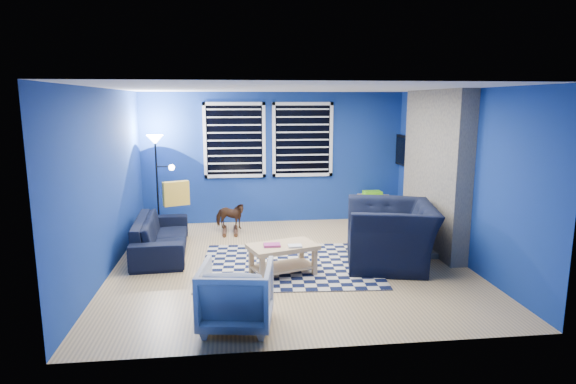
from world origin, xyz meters
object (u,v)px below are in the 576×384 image
object	(u,v)px
tv	(406,151)
floor_lamp	(157,153)
rocking_horse	(230,216)
cabinet	(372,208)
coffee_table	(283,253)
armchair_big	(391,234)
sofa	(161,235)
armchair_bent	(236,295)

from	to	relation	value
tv	floor_lamp	distance (m)	4.58
rocking_horse	cabinet	size ratio (longest dim) A/B	0.80
floor_lamp	coffee_table	bearing A→B (deg)	-52.08
cabinet	armchair_big	bearing A→B (deg)	-79.21
rocking_horse	coffee_table	bearing A→B (deg)	-140.97
sofa	cabinet	bearing A→B (deg)	-71.30
tv	sofa	distance (m)	4.69
tv	rocking_horse	xyz separation A→B (m)	(-3.31, -0.27, -1.09)
tv	floor_lamp	world-z (taller)	floor_lamp
armchair_big	floor_lamp	xyz separation A→B (m)	(-3.57, 2.27, 0.98)
armchair_bent	floor_lamp	distance (m)	4.34
armchair_bent	cabinet	distance (m)	4.98
cabinet	armchair_bent	bearing A→B (deg)	-101.37
sofa	cabinet	size ratio (longest dim) A/B	2.65
sofa	rocking_horse	world-z (taller)	sofa
armchair_big	cabinet	xyz separation A→B (m)	(0.46, 2.48, -0.18)
sofa	cabinet	distance (m)	4.12
sofa	floor_lamp	world-z (taller)	floor_lamp
coffee_table	floor_lamp	bearing A→B (deg)	127.92
sofa	armchair_bent	world-z (taller)	armchair_bent
tv	sofa	xyz separation A→B (m)	(-4.37, -1.31, -1.12)
tv	armchair_big	size ratio (longest dim) A/B	0.73
tv	cabinet	world-z (taller)	tv
floor_lamp	sofa	bearing A→B (deg)	-81.13
cabinet	floor_lamp	world-z (taller)	floor_lamp
armchair_big	tv	bearing A→B (deg)	168.03
armchair_bent	armchair_big	bearing A→B (deg)	-133.71
sofa	armchair_big	xyz separation A→B (m)	(3.36, -0.92, 0.16)
sofa	floor_lamp	bearing A→B (deg)	5.41
coffee_table	floor_lamp	xyz separation A→B (m)	(-1.98, 2.54, 1.11)
sofa	armchair_bent	distance (m)	2.87
tv	armchair_bent	world-z (taller)	tv
tv	floor_lamp	size ratio (longest dim) A/B	0.58
tv	rocking_horse	size ratio (longest dim) A/B	1.73
coffee_table	cabinet	size ratio (longest dim) A/B	1.40
armchair_big	armchair_bent	xyz separation A→B (m)	(-2.23, -1.72, -0.10)
sofa	rocking_horse	xyz separation A→B (m)	(1.05, 1.04, 0.03)
rocking_horse	coffee_table	distance (m)	2.35
armchair_bent	coffee_table	xyz separation A→B (m)	(0.64, 1.44, -0.03)
armchair_big	coffee_table	xyz separation A→B (m)	(-1.59, -0.27, -0.13)
sofa	floor_lamp	xyz separation A→B (m)	(-0.21, 1.34, 1.14)
rocking_horse	coffee_table	xyz separation A→B (m)	(0.71, -2.24, -0.00)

